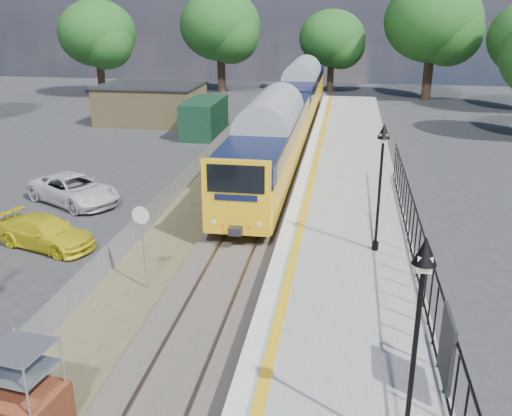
% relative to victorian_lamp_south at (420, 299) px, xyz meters
% --- Properties ---
extents(ground, '(120.00, 120.00, 0.00)m').
position_rel_victorian_lamp_south_xyz_m(ground, '(-5.50, 4.00, -4.30)').
color(ground, '#2D2D30').
rests_on(ground, ground).
extents(track_bed, '(5.90, 80.00, 0.29)m').
position_rel_victorian_lamp_south_xyz_m(track_bed, '(-5.97, 13.67, -4.21)').
color(track_bed, '#473F38').
rests_on(track_bed, ground).
extents(platform, '(5.00, 70.00, 0.90)m').
position_rel_victorian_lamp_south_xyz_m(platform, '(-1.30, 12.00, -3.85)').
color(platform, gray).
rests_on(platform, ground).
extents(platform_edge, '(0.90, 70.00, 0.01)m').
position_rel_victorian_lamp_south_xyz_m(platform_edge, '(-3.36, 12.00, -3.39)').
color(platform_edge, silver).
rests_on(platform_edge, platform).
extents(victorian_lamp_south, '(0.44, 0.44, 4.60)m').
position_rel_victorian_lamp_south_xyz_m(victorian_lamp_south, '(0.00, 0.00, 0.00)').
color(victorian_lamp_south, black).
rests_on(victorian_lamp_south, platform).
extents(victorian_lamp_north, '(0.44, 0.44, 4.60)m').
position_rel_victorian_lamp_south_xyz_m(victorian_lamp_north, '(-0.20, 10.00, 0.00)').
color(victorian_lamp_north, black).
rests_on(victorian_lamp_north, platform).
extents(palisade_fence, '(0.12, 26.00, 2.00)m').
position_rel_victorian_lamp_south_xyz_m(palisade_fence, '(1.05, 6.24, -2.46)').
color(palisade_fence, black).
rests_on(palisade_fence, platform).
extents(wire_fence, '(0.06, 52.00, 1.20)m').
position_rel_victorian_lamp_south_xyz_m(wire_fence, '(-9.70, 16.00, -3.70)').
color(wire_fence, '#999EA3').
rests_on(wire_fence, ground).
extents(outbuilding, '(10.80, 10.10, 3.12)m').
position_rel_victorian_lamp_south_xyz_m(outbuilding, '(-16.41, 35.21, -2.78)').
color(outbuilding, '#907E51').
rests_on(outbuilding, ground).
extents(tree_line, '(56.80, 43.80, 11.88)m').
position_rel_victorian_lamp_south_xyz_m(tree_line, '(-4.10, 46.00, 2.31)').
color(tree_line, '#332319').
rests_on(tree_line, ground).
extents(train, '(2.82, 40.83, 3.51)m').
position_rel_victorian_lamp_south_xyz_m(train, '(-5.50, 31.44, -1.96)').
color(train, '#EAB114').
rests_on(train, ground).
extents(brick_plinth, '(1.62, 1.62, 2.31)m').
position_rel_victorian_lamp_south_xyz_m(brick_plinth, '(-8.21, 0.24, -3.19)').
color(brick_plinth, brown).
rests_on(brick_plinth, ground).
extents(speed_sign, '(0.61, 0.12, 3.04)m').
position_rel_victorian_lamp_south_xyz_m(speed_sign, '(-8.00, 7.40, -2.20)').
color(speed_sign, '#999EA3').
rests_on(speed_sign, ground).
extents(car_yellow, '(4.64, 2.98, 1.25)m').
position_rel_victorian_lamp_south_xyz_m(car_yellow, '(-13.19, 10.27, -3.67)').
color(car_yellow, yellow).
rests_on(car_yellow, ground).
extents(car_white, '(5.61, 4.52, 1.42)m').
position_rel_victorian_lamp_south_xyz_m(car_white, '(-14.52, 15.52, -3.59)').
color(car_white, silver).
rests_on(car_white, ground).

